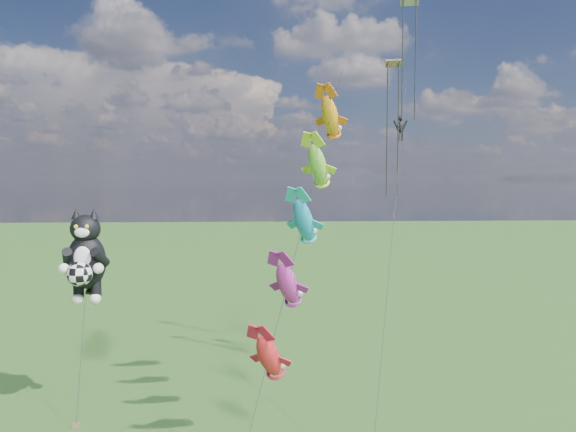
{
  "coord_description": "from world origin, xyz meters",
  "views": [
    {
      "loc": [
        7.83,
        -25.34,
        13.39
      ],
      "look_at": [
        9.82,
        10.11,
        11.04
      ],
      "focal_mm": 35.0,
      "sensor_mm": 36.0,
      "label": 1
    }
  ],
  "objects": [
    {
      "name": "fish_windsock_rig",
      "position": [
        10.17,
        2.47,
        11.28
      ],
      "size": [
        6.78,
        14.55,
        20.09
      ],
      "rotation": [
        0.0,
        0.0,
        -0.11
      ],
      "color": "brown",
      "rests_on": "ground"
    },
    {
      "name": "parafoil_rig",
      "position": [
        17.4,
        11.78,
        18.06
      ],
      "size": [
        6.67,
        16.71,
        25.93
      ],
      "rotation": [
        0.0,
        0.0,
        -0.26
      ],
      "color": "brown",
      "rests_on": "ground"
    },
    {
      "name": "cat_kite_rig",
      "position": [
        -2.08,
        7.44,
        8.91
      ],
      "size": [
        2.53,
        4.1,
        11.67
      ],
      "rotation": [
        0.0,
        0.0,
        0.04
      ],
      "color": "brown",
      "rests_on": "ground"
    }
  ]
}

